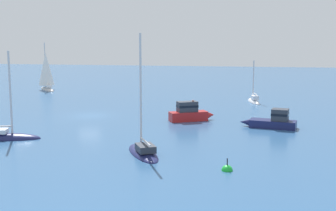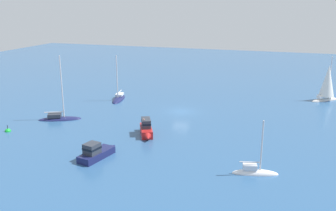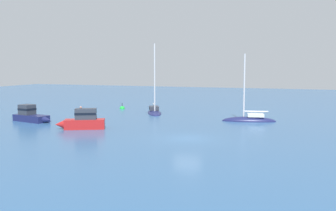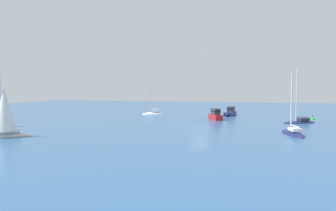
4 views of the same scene
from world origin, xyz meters
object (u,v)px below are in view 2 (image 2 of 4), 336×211
ketch (59,118)px  channel_buoy (8,131)px  motor_cruiser (146,129)px  yacht_1 (119,99)px  sloop (327,84)px  launch (96,152)px  yacht (255,173)px

ketch → channel_buoy: size_ratio=7.71×
motor_cruiser → yacht_1: size_ratio=0.60×
sloop → channel_buoy: bearing=176.9°
launch → ketch: ketch is taller
launch → yacht_1: bearing=32.2°
motor_cruiser → sloop: bearing=112.2°
launch → yacht_1: 25.82m
motor_cruiser → launch: bearing=-42.5°
motor_cruiser → yacht_1: 19.34m
sloop → yacht: (-33.52, 8.98, -2.74)m
motor_cruiser → channel_buoy: size_ratio=3.96×
ketch → channel_buoy: 7.59m
motor_cruiser → ketch: bearing=-124.4°
launch → yacht: (1.46, -17.22, -0.56)m
yacht → yacht_1: size_ratio=0.73×
launch → channel_buoy: bearing=87.4°
launch → motor_cruiser: size_ratio=1.14×
launch → ketch: (10.85, 12.10, -0.48)m
motor_cruiser → yacht: yacht is taller
motor_cruiser → ketch: (2.19, 14.68, -0.64)m
yacht → ketch: (9.40, 29.31, 0.07)m
sloop → yacht_1: 36.72m
sloop → ketch: ketch is taller
channel_buoy → ketch: bearing=-28.0°
ketch → launch: bearing=-68.0°
launch → yacht_1: (24.26, 8.81, -0.56)m
launch → ketch: bearing=60.3°
yacht_1 → channel_buoy: 21.24m
sloop → yacht_1: yacht_1 is taller
ketch → channel_buoy: (-6.70, 3.56, -0.22)m
yacht → channel_buoy: size_ratio=4.86×
ketch → yacht_1: (13.41, -3.28, -0.08)m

